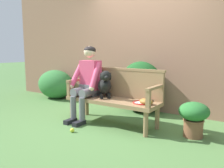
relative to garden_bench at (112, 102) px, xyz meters
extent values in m
plane|color=#4C753D|center=(0.00, 0.00, -0.37)|extent=(40.00, 40.00, 0.00)
cube|color=#936651|center=(0.00, 1.34, 0.96)|extent=(8.00, 0.30, 2.68)
ellipsoid|color=#337538|center=(-2.42, 0.95, -0.01)|extent=(1.02, 0.74, 0.73)
ellipsoid|color=#194C1E|center=(0.02, 0.97, 0.13)|extent=(0.92, 0.71, 1.02)
cube|color=#93704C|center=(0.00, 0.00, 0.03)|extent=(1.60, 0.52, 0.06)
cylinder|color=#93704C|center=(-0.72, -0.20, -0.19)|extent=(0.07, 0.07, 0.37)
cylinder|color=#93704C|center=(0.72, -0.20, -0.19)|extent=(0.07, 0.07, 0.37)
cylinder|color=#93704C|center=(-0.72, 0.20, -0.19)|extent=(0.07, 0.07, 0.37)
cylinder|color=#93704C|center=(0.72, 0.20, -0.19)|extent=(0.07, 0.07, 0.37)
cube|color=#93704C|center=(0.00, 0.23, 0.29)|extent=(1.60, 0.05, 0.46)
cube|color=#93704C|center=(0.00, 0.23, 0.54)|extent=(1.64, 0.06, 0.04)
cube|color=#93704C|center=(-0.76, -0.22, 0.18)|extent=(0.06, 0.06, 0.24)
cube|color=#93704C|center=(-0.76, 0.00, 0.32)|extent=(0.06, 0.52, 0.04)
cube|color=#93704C|center=(0.76, -0.22, 0.18)|extent=(0.06, 0.06, 0.24)
cube|color=#93704C|center=(0.76, 0.00, 0.32)|extent=(0.06, 0.52, 0.04)
cube|color=black|center=(-0.61, -0.36, -0.34)|extent=(0.10, 0.24, 0.07)
cylinder|color=slate|center=(-0.61, -0.28, -0.11)|extent=(0.10, 0.10, 0.38)
cylinder|color=slate|center=(-0.61, -0.12, 0.14)|extent=(0.15, 0.33, 0.15)
cube|color=black|center=(-0.41, -0.36, -0.34)|extent=(0.10, 0.24, 0.07)
cylinder|color=slate|center=(-0.41, -0.28, -0.11)|extent=(0.10, 0.10, 0.38)
cylinder|color=slate|center=(-0.41, -0.12, 0.14)|extent=(0.15, 0.33, 0.15)
cube|color=slate|center=(-0.51, 0.05, 0.16)|extent=(0.32, 0.24, 0.20)
cube|color=#E04770|center=(-0.51, 0.07, 0.42)|extent=(0.34, 0.22, 0.52)
cylinder|color=#E04770|center=(-0.72, -0.06, 0.44)|extent=(0.14, 0.34, 0.45)
sphere|color=beige|center=(-0.74, -0.18, 0.24)|extent=(0.09, 0.09, 0.09)
cylinder|color=#E04770|center=(-0.30, -0.06, 0.44)|extent=(0.14, 0.34, 0.45)
sphere|color=beige|center=(-0.28, -0.18, 0.24)|extent=(0.09, 0.09, 0.09)
sphere|color=beige|center=(-0.51, 0.05, 0.83)|extent=(0.20, 0.20, 0.20)
ellipsoid|color=black|center=(-0.51, 0.06, 0.86)|extent=(0.21, 0.21, 0.14)
cylinder|color=black|center=(-0.15, -0.09, 0.10)|extent=(0.05, 0.05, 0.09)
cylinder|color=black|center=(-0.06, 0.00, 0.10)|extent=(0.05, 0.05, 0.09)
cylinder|color=black|center=(-0.29, 0.06, 0.10)|extent=(0.05, 0.05, 0.09)
cylinder|color=black|center=(-0.20, 0.14, 0.10)|extent=(0.05, 0.05, 0.09)
ellipsoid|color=black|center=(-0.17, 0.03, 0.26)|extent=(0.39, 0.40, 0.27)
sphere|color=black|center=(-0.09, -0.06, 0.28)|extent=(0.16, 0.16, 0.16)
sphere|color=black|center=(-0.07, -0.08, 0.45)|extent=(0.17, 0.17, 0.17)
ellipsoid|color=black|center=(-0.01, -0.14, 0.43)|extent=(0.12, 0.12, 0.06)
ellipsoid|color=black|center=(-0.13, -0.12, 0.43)|extent=(0.06, 0.06, 0.12)
ellipsoid|color=black|center=(-0.02, -0.02, 0.43)|extent=(0.06, 0.06, 0.12)
sphere|color=black|center=(-0.28, 0.14, 0.31)|extent=(0.08, 0.08, 0.08)
torus|color=red|center=(0.55, 0.01, 0.07)|extent=(0.38, 0.38, 0.02)
cylinder|color=silver|center=(0.55, 0.01, 0.06)|extent=(0.25, 0.25, 0.00)
cube|color=red|center=(0.61, 0.16, 0.07)|extent=(0.06, 0.08, 0.02)
cylinder|color=black|center=(0.67, 0.29, 0.07)|extent=(0.11, 0.21, 0.03)
ellipsoid|color=#9E6B2D|center=(0.64, -0.04, 0.10)|extent=(0.25, 0.20, 0.09)
sphere|color=#CCDB33|center=(-0.27, -0.67, -0.34)|extent=(0.07, 0.07, 0.07)
cylinder|color=brown|center=(1.28, 0.18, -0.25)|extent=(0.27, 0.27, 0.24)
torus|color=brown|center=(1.28, 0.18, -0.13)|extent=(0.29, 0.29, 0.02)
ellipsoid|color=#286B2D|center=(1.28, 0.18, 0.00)|extent=(0.43, 0.43, 0.26)
camera|label=1|loc=(2.13, -3.10, 0.85)|focal=37.19mm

